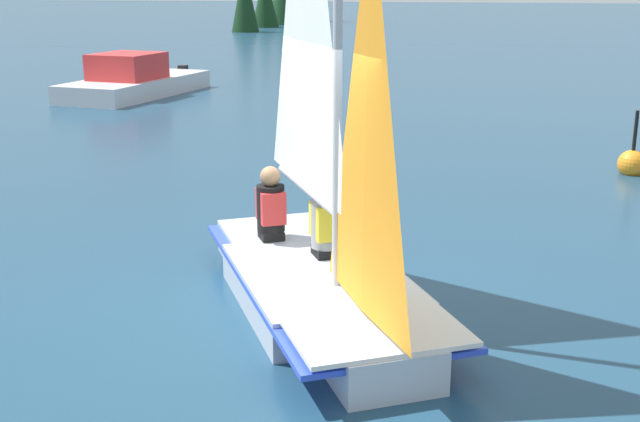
{
  "coord_description": "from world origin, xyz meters",
  "views": [
    {
      "loc": [
        7.0,
        1.92,
        3.03
      ],
      "look_at": [
        0.0,
        0.0,
        0.96
      ],
      "focal_mm": 45.0,
      "sensor_mm": 36.0,
      "label": 1
    }
  ],
  "objects_px": {
    "sailboat_main": "(320,236)",
    "sailor_crew": "(271,216)",
    "motorboat_distant": "(134,81)",
    "sailor_helm": "(326,230)",
    "buoy_marker": "(632,163)"
  },
  "relations": [
    {
      "from": "sailor_helm",
      "to": "sailor_crew",
      "type": "relative_size",
      "value": 1.0
    },
    {
      "from": "sailboat_main",
      "to": "sailor_crew",
      "type": "bearing_deg",
      "value": -169.85
    },
    {
      "from": "sailor_crew",
      "to": "motorboat_distant",
      "type": "height_order",
      "value": "motorboat_distant"
    },
    {
      "from": "sailor_helm",
      "to": "buoy_marker",
      "type": "distance_m",
      "value": 7.27
    },
    {
      "from": "sailor_crew",
      "to": "motorboat_distant",
      "type": "bearing_deg",
      "value": -179.22
    },
    {
      "from": "sailor_crew",
      "to": "sailboat_main",
      "type": "bearing_deg",
      "value": 10.15
    },
    {
      "from": "sailboat_main",
      "to": "buoy_marker",
      "type": "relative_size",
      "value": 4.49
    },
    {
      "from": "sailboat_main",
      "to": "motorboat_distant",
      "type": "xyz_separation_m",
      "value": [
        -13.25,
        -9.0,
        -0.3
      ]
    },
    {
      "from": "sailor_helm",
      "to": "sailor_crew",
      "type": "height_order",
      "value": "sailor_helm"
    },
    {
      "from": "sailor_helm",
      "to": "sailboat_main",
      "type": "bearing_deg",
      "value": -25.07
    },
    {
      "from": "sailboat_main",
      "to": "sailor_helm",
      "type": "distance_m",
      "value": 0.46
    },
    {
      "from": "sailor_crew",
      "to": "motorboat_distant",
      "type": "xyz_separation_m",
      "value": [
        -12.41,
        -8.22,
        -0.2
      ]
    },
    {
      "from": "sailor_helm",
      "to": "motorboat_distant",
      "type": "relative_size",
      "value": 0.22
    },
    {
      "from": "sailboat_main",
      "to": "sailor_helm",
      "type": "height_order",
      "value": "sailboat_main"
    },
    {
      "from": "sailboat_main",
      "to": "sailor_crew",
      "type": "height_order",
      "value": "sailboat_main"
    }
  ]
}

